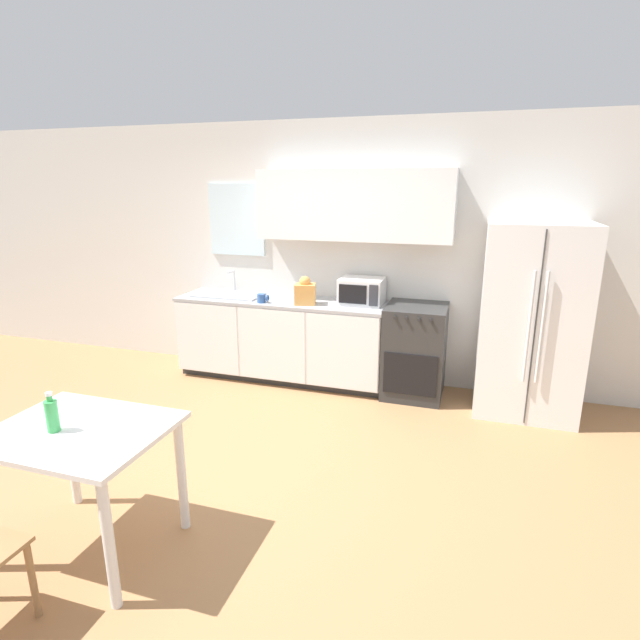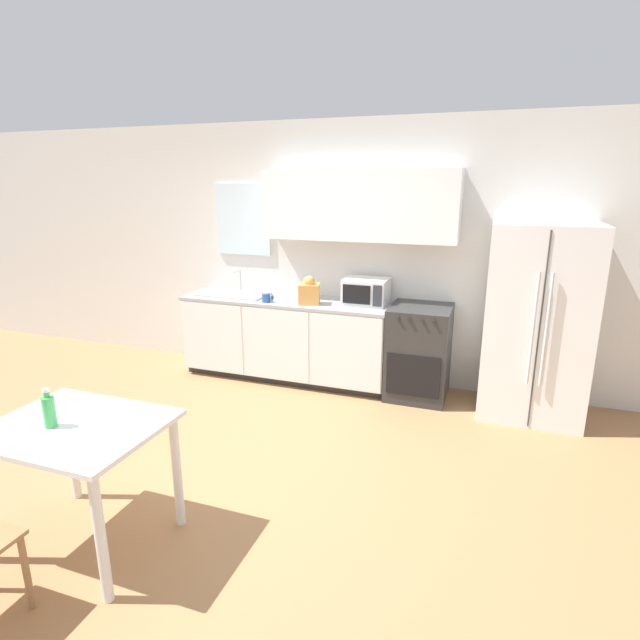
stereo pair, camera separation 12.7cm
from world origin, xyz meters
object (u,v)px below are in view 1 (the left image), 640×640
object	(u,v)px
oven_range	(415,351)
refrigerator	(531,320)
drink_bottle	(52,415)
microwave	(362,291)
dining_table	(81,450)
coffee_mug	(262,298)

from	to	relation	value
oven_range	refrigerator	xyz separation A→B (m)	(1.03, -0.05, 0.42)
oven_range	drink_bottle	world-z (taller)	drink_bottle
microwave	dining_table	distance (m)	3.06
microwave	oven_range	bearing A→B (deg)	-9.21
oven_range	microwave	size ratio (longest dim) A/B	2.11
oven_range	coffee_mug	xyz separation A→B (m)	(-1.56, -0.18, 0.47)
dining_table	refrigerator	bearing A→B (deg)	47.37
oven_range	dining_table	xyz separation A→B (m)	(-1.50, -2.80, 0.18)
refrigerator	dining_table	bearing A→B (deg)	-132.63
dining_table	drink_bottle	world-z (taller)	drink_bottle
coffee_mug	drink_bottle	world-z (taller)	drink_bottle
refrigerator	drink_bottle	size ratio (longest dim) A/B	7.71
drink_bottle	microwave	bearing A→B (deg)	70.70
oven_range	coffee_mug	world-z (taller)	coffee_mug
oven_range	microwave	xyz separation A→B (m)	(-0.57, 0.09, 0.56)
microwave	drink_bottle	world-z (taller)	microwave
refrigerator	microwave	distance (m)	1.61
refrigerator	coffee_mug	distance (m)	2.59
oven_range	coffee_mug	size ratio (longest dim) A/B	7.52
oven_range	coffee_mug	distance (m)	1.64
refrigerator	drink_bottle	bearing A→B (deg)	-133.17
oven_range	dining_table	bearing A→B (deg)	-118.22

